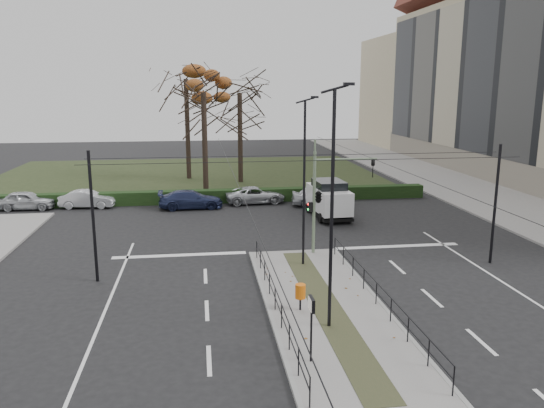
{
  "coord_description": "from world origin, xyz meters",
  "views": [
    {
      "loc": [
        -4.82,
        -21.81,
        8.58
      ],
      "look_at": [
        -0.91,
        6.55,
        2.38
      ],
      "focal_mm": 35.0,
      "sensor_mm": 36.0,
      "label": 1
    }
  ],
  "objects_px": {
    "parked_car_first": "(26,200)",
    "parked_car_fourth": "(255,195)",
    "parked_car_second": "(87,199)",
    "info_panel": "(311,312)",
    "streetlamp_median_far": "(304,181)",
    "rust_tree": "(186,79)",
    "streetlamp_median_near": "(332,208)",
    "bare_tree_center": "(240,99)",
    "bare_tree_near": "(204,100)",
    "traffic_light": "(320,195)",
    "parked_car_third": "(191,199)",
    "white_van": "(329,198)",
    "parked_car_fifth": "(321,196)",
    "litter_bin": "(300,292)"
  },
  "relations": [
    {
      "from": "info_panel",
      "to": "streetlamp_median_far",
      "type": "xyz_separation_m",
      "value": [
        1.63,
        9.41,
        2.45
      ]
    },
    {
      "from": "white_van",
      "to": "bare_tree_center",
      "type": "height_order",
      "value": "bare_tree_center"
    },
    {
      "from": "bare_tree_near",
      "to": "bare_tree_center",
      "type": "bearing_deg",
      "value": 57.91
    },
    {
      "from": "traffic_light",
      "to": "streetlamp_median_far",
      "type": "relative_size",
      "value": 0.66
    },
    {
      "from": "litter_bin",
      "to": "bare_tree_center",
      "type": "distance_m",
      "value": 30.72
    },
    {
      "from": "parked_car_fourth",
      "to": "parked_car_fifth",
      "type": "distance_m",
      "value": 5.05
    },
    {
      "from": "info_panel",
      "to": "parked_car_second",
      "type": "distance_m",
      "value": 27.35
    },
    {
      "from": "parked_car_second",
      "to": "rust_tree",
      "type": "distance_m",
      "value": 16.49
    },
    {
      "from": "parked_car_first",
      "to": "rust_tree",
      "type": "relative_size",
      "value": 0.32
    },
    {
      "from": "info_panel",
      "to": "parked_car_fifth",
      "type": "relative_size",
      "value": 0.49
    },
    {
      "from": "bare_tree_center",
      "to": "parked_car_second",
      "type": "bearing_deg",
      "value": -142.7
    },
    {
      "from": "info_panel",
      "to": "bare_tree_center",
      "type": "distance_m",
      "value": 34.45
    },
    {
      "from": "parked_car_third",
      "to": "rust_tree",
      "type": "bearing_deg",
      "value": -0.33
    },
    {
      "from": "parked_car_fourth",
      "to": "bare_tree_near",
      "type": "distance_m",
      "value": 8.93
    },
    {
      "from": "parked_car_second",
      "to": "rust_tree",
      "type": "xyz_separation_m",
      "value": [
        7.24,
        11.87,
        8.87
      ]
    },
    {
      "from": "white_van",
      "to": "traffic_light",
      "type": "bearing_deg",
      "value": -107.08
    },
    {
      "from": "bare_tree_center",
      "to": "streetlamp_median_far",
      "type": "bearing_deg",
      "value": -87.29
    },
    {
      "from": "parked_car_third",
      "to": "parked_car_second",
      "type": "bearing_deg",
      "value": 78.7
    },
    {
      "from": "parked_car_first",
      "to": "bare_tree_near",
      "type": "distance_m",
      "value": 15.33
    },
    {
      "from": "litter_bin",
      "to": "info_panel",
      "type": "xyz_separation_m",
      "value": [
        -0.43,
        -3.99,
        0.94
      ]
    },
    {
      "from": "rust_tree",
      "to": "parked_car_fifth",
      "type": "height_order",
      "value": "rust_tree"
    },
    {
      "from": "traffic_light",
      "to": "parked_car_fifth",
      "type": "distance_m",
      "value": 12.41
    },
    {
      "from": "info_panel",
      "to": "bare_tree_near",
      "type": "bearing_deg",
      "value": 95.67
    },
    {
      "from": "traffic_light",
      "to": "rust_tree",
      "type": "distance_m",
      "value": 27.11
    },
    {
      "from": "streetlamp_median_near",
      "to": "rust_tree",
      "type": "relative_size",
      "value": 0.7
    },
    {
      "from": "white_van",
      "to": "bare_tree_center",
      "type": "xyz_separation_m",
      "value": [
        -4.89,
        14.44,
        6.38
      ]
    },
    {
      "from": "parked_car_third",
      "to": "bare_tree_near",
      "type": "height_order",
      "value": "bare_tree_near"
    },
    {
      "from": "streetlamp_median_near",
      "to": "parked_car_fifth",
      "type": "bearing_deg",
      "value": 77.88
    },
    {
      "from": "streetlamp_median_near",
      "to": "bare_tree_near",
      "type": "relative_size",
      "value": 0.79
    },
    {
      "from": "parked_car_fourth",
      "to": "white_van",
      "type": "distance_m",
      "value": 6.89
    },
    {
      "from": "streetlamp_median_far",
      "to": "bare_tree_center",
      "type": "distance_m",
      "value": 24.79
    },
    {
      "from": "parked_car_first",
      "to": "parked_car_third",
      "type": "relative_size",
      "value": 0.87
    },
    {
      "from": "traffic_light",
      "to": "info_panel",
      "type": "relative_size",
      "value": 2.49
    },
    {
      "from": "info_panel",
      "to": "white_van",
      "type": "distance_m",
      "value": 20.23
    },
    {
      "from": "rust_tree",
      "to": "bare_tree_center",
      "type": "bearing_deg",
      "value": -28.92
    },
    {
      "from": "parked_car_fourth",
      "to": "streetlamp_median_far",
      "type": "bearing_deg",
      "value": 177.28
    },
    {
      "from": "parked_car_first",
      "to": "rust_tree",
      "type": "xyz_separation_m",
      "value": [
        11.53,
        11.87,
        8.84
      ]
    },
    {
      "from": "parked_car_fourth",
      "to": "rust_tree",
      "type": "height_order",
      "value": "rust_tree"
    },
    {
      "from": "streetlamp_median_far",
      "to": "bare_tree_near",
      "type": "xyz_separation_m",
      "value": [
        -4.47,
        19.24,
        3.43
      ]
    },
    {
      "from": "rust_tree",
      "to": "streetlamp_median_near",
      "type": "bearing_deg",
      "value": -80.73
    },
    {
      "from": "parked_car_second",
      "to": "rust_tree",
      "type": "relative_size",
      "value": 0.32
    },
    {
      "from": "parked_car_first",
      "to": "bare_tree_center",
      "type": "height_order",
      "value": "bare_tree_center"
    },
    {
      "from": "info_panel",
      "to": "bare_tree_center",
      "type": "xyz_separation_m",
      "value": [
        0.47,
        33.94,
        5.87
      ]
    },
    {
      "from": "parked_car_first",
      "to": "parked_car_fourth",
      "type": "xyz_separation_m",
      "value": [
        16.77,
        -0.06,
        -0.05
      ]
    },
    {
      "from": "info_panel",
      "to": "streetlamp_median_far",
      "type": "distance_m",
      "value": 9.86
    },
    {
      "from": "info_panel",
      "to": "bare_tree_near",
      "type": "xyz_separation_m",
      "value": [
        -2.85,
        28.66,
        5.88
      ]
    },
    {
      "from": "parked_car_third",
      "to": "parked_car_fifth",
      "type": "bearing_deg",
      "value": -94.17
    },
    {
      "from": "streetlamp_median_near",
      "to": "bare_tree_center",
      "type": "xyz_separation_m",
      "value": [
        -0.75,
        31.53,
        3.15
      ]
    },
    {
      "from": "parked_car_fourth",
      "to": "parked_car_second",
      "type": "bearing_deg",
      "value": 84.18
    },
    {
      "from": "info_panel",
      "to": "parked_car_second",
      "type": "relative_size",
      "value": 0.54
    }
  ]
}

